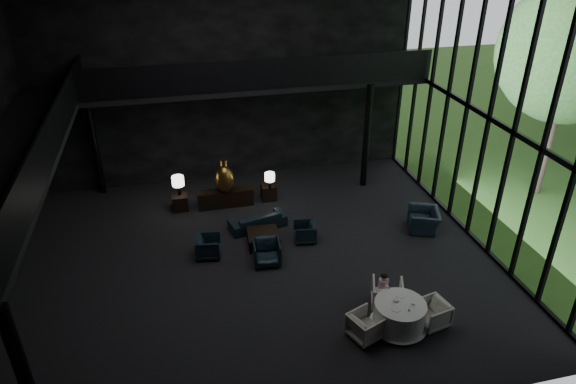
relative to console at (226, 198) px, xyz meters
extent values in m
cube|color=black|center=(0.60, -3.58, -0.32)|extent=(14.00, 12.00, 0.02)
cube|color=black|center=(0.60, 2.42, 3.68)|extent=(14.00, 0.04, 8.00)
cube|color=black|center=(0.60, -9.58, 3.68)|extent=(14.00, 0.04, 8.00)
cube|color=black|center=(-5.40, -3.58, 3.68)|extent=(2.00, 12.00, 0.25)
cube|color=black|center=(1.60, 1.42, 3.68)|extent=(12.00, 2.00, 0.25)
cube|color=black|center=(-4.40, -3.58, 4.28)|extent=(0.06, 12.00, 1.00)
cube|color=black|center=(1.60, 0.42, 4.28)|extent=(12.00, 0.06, 1.00)
cylinder|color=black|center=(-4.40, 2.12, 1.68)|extent=(0.24, 0.24, 4.00)
cylinder|color=black|center=(5.40, 0.42, 1.68)|extent=(0.24, 0.24, 4.00)
cylinder|color=#382D23|center=(11.60, -1.58, 2.13)|extent=(0.36, 0.36, 4.90)
sphere|color=#2B5E21|center=(11.60, -1.58, 4.93)|extent=(4.80, 4.80, 4.80)
cube|color=black|center=(0.00, 0.00, 0.00)|extent=(1.99, 0.45, 0.63)
ellipsoid|color=olive|center=(0.00, -0.11, 0.83)|extent=(0.66, 0.66, 1.02)
cylinder|color=olive|center=(0.00, -0.11, 1.44)|extent=(0.23, 0.23, 0.21)
cube|color=black|center=(-1.60, 0.11, -0.03)|extent=(0.52, 0.52, 0.57)
cylinder|color=black|center=(-1.60, 0.16, 0.44)|extent=(0.13, 0.13, 0.37)
cylinder|color=white|center=(-1.60, 0.16, 0.79)|extent=(0.42, 0.42, 0.34)
cube|color=black|center=(1.60, 0.14, -0.03)|extent=(0.52, 0.52, 0.58)
cylinder|color=black|center=(1.60, -0.13, 0.42)|extent=(0.11, 0.11, 0.32)
cylinder|color=white|center=(1.60, -0.13, 0.72)|extent=(0.36, 0.36, 0.29)
imported|color=#122939|center=(0.86, -1.70, 0.02)|extent=(1.80, 0.85, 0.68)
imported|color=black|center=(-0.90, -2.97, 0.04)|extent=(0.74, 0.78, 0.71)
imported|color=#0D1F30|center=(2.18, -2.83, 0.00)|extent=(0.66, 0.70, 0.63)
imported|color=black|center=(0.77, -3.73, 0.12)|extent=(0.90, 0.86, 0.87)
imported|color=black|center=(6.20, -3.08, 0.16)|extent=(1.03, 1.26, 0.95)
cube|color=black|center=(0.84, -2.75, -0.10)|extent=(1.04, 1.04, 0.43)
cylinder|color=white|center=(3.48, -7.20, 0.06)|extent=(1.30, 1.30, 0.75)
cone|color=white|center=(3.48, -7.20, -0.27)|extent=(1.47, 1.47, 0.10)
imported|color=#BAB8AE|center=(3.51, -6.35, 0.12)|extent=(1.07, 1.04, 0.87)
imported|color=#BBB59F|center=(4.34, -7.29, 0.05)|extent=(0.80, 0.84, 0.73)
imported|color=beige|center=(2.53, -7.33, 0.05)|extent=(0.90, 0.92, 0.74)
cylinder|color=#F1ACCD|center=(3.41, -6.28, 0.32)|extent=(0.26, 0.26, 0.37)
sphere|color=#D8A884|center=(3.41, -6.28, 0.60)|extent=(0.19, 0.19, 0.19)
ellipsoid|color=black|center=(3.41, -6.28, 0.63)|extent=(0.20, 0.20, 0.13)
cylinder|color=white|center=(3.29, -7.35, 0.44)|extent=(0.32, 0.32, 0.02)
cylinder|color=white|center=(3.61, -6.90, 0.44)|extent=(0.25, 0.25, 0.02)
cylinder|color=white|center=(3.72, -7.34, 0.44)|extent=(0.15, 0.15, 0.01)
cylinder|color=white|center=(3.76, -7.29, 0.48)|extent=(0.12, 0.12, 0.07)
ellipsoid|color=white|center=(3.40, -7.07, 0.47)|extent=(0.14, 0.14, 0.07)
cylinder|color=#99999E|center=(3.57, -7.48, 0.46)|extent=(0.06, 0.06, 0.06)
camera|label=1|loc=(-1.52, -16.16, 8.93)|focal=32.00mm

